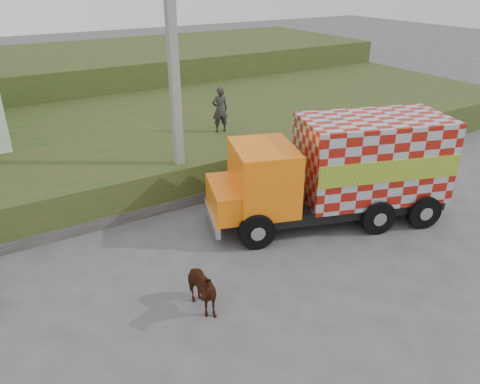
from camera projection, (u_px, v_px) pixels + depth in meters
ground at (273, 249)px, 14.53m from camera, size 120.00×120.00×0.00m
embankment at (152, 137)px, 21.92m from camera, size 40.00×12.00×1.50m
embankment_far at (83, 76)px, 30.85m from camera, size 40.00×12.00×3.00m
retaining_strip at (161, 206)px, 16.74m from camera, size 16.00×0.50×0.40m
utility_pole at (175, 93)px, 15.85m from camera, size 1.20×0.30×8.00m
cargo_truck at (341, 170)px, 15.56m from camera, size 8.33×4.87×3.55m
cow at (198, 289)px, 11.67m from camera, size 0.80×1.56×1.28m
pedestrian at (220, 110)px, 19.88m from camera, size 0.77×0.58×1.93m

